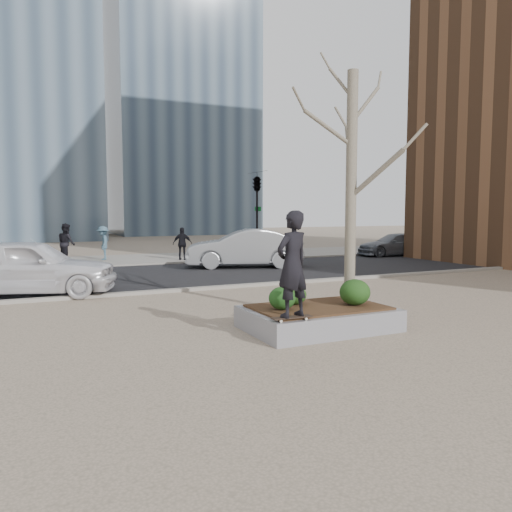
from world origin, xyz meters
name	(u,v)px	position (x,y,z in m)	size (l,w,h in m)	color
ground	(276,334)	(0.00, 0.00, 0.00)	(120.00, 120.00, 0.00)	gray
street	(155,276)	(0.00, 10.00, 0.01)	(60.00, 8.00, 0.02)	black
far_sidewalk	(122,260)	(0.00, 17.00, 0.01)	(60.00, 6.00, 0.02)	gray
planter	(318,318)	(1.00, 0.00, 0.23)	(3.00, 2.00, 0.45)	gray
planter_mulch	(318,307)	(1.00, 0.00, 0.47)	(2.70, 1.70, 0.04)	#382314
sycamore_tree	(352,150)	(2.00, 0.30, 3.79)	(2.80, 2.80, 6.60)	gray
shrub_left	(282,298)	(0.14, -0.01, 0.72)	(0.55, 0.55, 0.46)	#133D15
shrub_middle	(295,295)	(0.65, 0.37, 0.70)	(0.48, 0.48, 0.41)	#1D3E13
shrub_right	(355,292)	(1.76, -0.23, 0.76)	(0.65, 0.65, 0.55)	#113812
skateboard	(292,319)	(-0.10, -0.83, 0.49)	(0.78, 0.20, 0.07)	black
skateboarder	(292,264)	(-0.10, -0.83, 1.50)	(0.71, 0.47, 1.96)	black
police_car	(29,267)	(-4.41, 7.12, 0.86)	(1.98, 4.92, 1.68)	white
car_silver	(244,248)	(4.24, 11.19, 0.85)	(1.76, 5.06, 1.67)	#92959A
car_third	(395,245)	(14.14, 12.88, 0.63)	(1.72, 4.23, 1.23)	slate
pedestrian_a	(66,243)	(-2.63, 16.64, 0.96)	(0.91, 0.71, 1.88)	black
pedestrian_b	(103,243)	(-0.85, 17.26, 0.88)	(1.10, 0.64, 1.71)	#3F5F73
pedestrian_c	(182,244)	(2.77, 15.52, 0.85)	(0.96, 0.40, 1.65)	black
traffic_light_far	(257,216)	(6.50, 14.60, 2.25)	(0.60, 2.48, 4.50)	black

